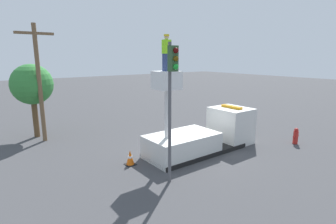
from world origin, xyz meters
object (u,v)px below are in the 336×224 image
traffic_cone_rear (130,158)px  tree_left_bg (32,85)px  worker (167,53)px  bucket_truck (204,135)px  traffic_light_pole (172,87)px  fire_hydrant (296,136)px  utility_pole (39,79)px

traffic_cone_rear → tree_left_bg: bearing=109.0°
traffic_cone_rear → worker: bearing=-20.4°
bucket_truck → worker: worker is taller
traffic_light_pole → fire_hydrant: 10.13m
worker → utility_pole: (-4.36, 7.50, -1.57)m
worker → fire_hydrant: worker is taller
worker → traffic_light_pole: (-1.31, -2.10, -1.37)m
tree_left_bg → worker: bearing=-62.4°
worker → traffic_cone_rear: worker is taller
traffic_light_pole → bucket_truck: bearing=27.5°
traffic_cone_rear → tree_left_bg: size_ratio=0.16×
bucket_truck → worker: size_ratio=4.04×
worker → fire_hydrant: bearing=-18.3°
bucket_truck → tree_left_bg: bearing=129.9°
fire_hydrant → worker: bearing=161.7°
bucket_truck → traffic_cone_rear: 4.63m
traffic_cone_rear → utility_pole: bearing=110.5°
fire_hydrant → utility_pole: 16.47m
bucket_truck → fire_hydrant: bucket_truck is taller
tree_left_bg → bucket_truck: bearing=-50.1°
traffic_light_pole → traffic_cone_rear: 4.76m
bucket_truck → utility_pole: 10.77m
utility_pole → traffic_cone_rear: bearing=-69.5°
bucket_truck → traffic_light_pole: traffic_light_pole is taller
utility_pole → tree_left_bg: bearing=100.1°
fire_hydrant → tree_left_bg: 17.36m
tree_left_bg → fire_hydrant: bearing=-42.0°
fire_hydrant → utility_pole: bearing=140.8°
traffic_light_pole → traffic_cone_rear: bearing=100.2°
bucket_truck → worker: (-2.74, 0.00, 4.64)m
traffic_light_pole → fire_hydrant: bearing=-3.5°
bucket_truck → traffic_cone_rear: bucket_truck is taller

